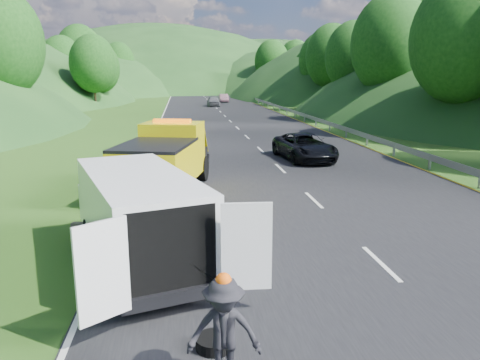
{
  "coord_description": "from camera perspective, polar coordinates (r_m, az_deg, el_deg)",
  "views": [
    {
      "loc": [
        -1.81,
        -12.34,
        4.61
      ],
      "look_at": [
        -0.01,
        2.1,
        1.3
      ],
      "focal_mm": 35.0,
      "sensor_mm": 36.0,
      "label": 1
    }
  ],
  "objects": [
    {
      "name": "ground",
      "position": [
        13.29,
        1.19,
        -7.48
      ],
      "size": [
        320.0,
        320.0,
        0.0
      ],
      "primitive_type": "plane",
      "color": "#38661E",
      "rests_on": "ground"
    },
    {
      "name": "road_surface",
      "position": [
        52.76,
        -1.87,
        7.8
      ],
      "size": [
        14.0,
        200.0,
        0.02
      ],
      "primitive_type": "cube",
      "color": "black",
      "rests_on": "ground"
    },
    {
      "name": "guardrail",
      "position": [
        66.12,
        3.5,
        8.79
      ],
      "size": [
        0.06,
        140.0,
        1.52
      ],
      "primitive_type": "cube",
      "color": "gray",
      "rests_on": "ground"
    },
    {
      "name": "tree_line_left",
      "position": [
        74.49,
        -20.67,
        8.45
      ],
      "size": [
        14.0,
        140.0,
        14.0
      ],
      "primitive_type": null,
      "color": "#275F1B",
      "rests_on": "ground"
    },
    {
      "name": "tree_line_right",
      "position": [
        76.61,
        11.95,
        9.09
      ],
      "size": [
        14.0,
        140.0,
        14.0
      ],
      "primitive_type": null,
      "color": "#275F1B",
      "rests_on": "ground"
    },
    {
      "name": "hills_backdrop",
      "position": [
        147.34,
        -3.95,
        10.99
      ],
      "size": [
        201.0,
        288.6,
        44.0
      ],
      "primitive_type": null,
      "color": "#2D5B23",
      "rests_on": "ground"
    },
    {
      "name": "tow_truck",
      "position": [
        18.65,
        -9.08,
        2.63
      ],
      "size": [
        3.83,
        6.87,
        2.79
      ],
      "rotation": [
        0.0,
        0.0,
        -0.24
      ],
      "color": "black",
      "rests_on": "ground"
    },
    {
      "name": "white_van",
      "position": [
        11.55,
        -12.34,
        -4.03
      ],
      "size": [
        4.7,
        7.12,
        2.34
      ],
      "rotation": [
        0.0,
        0.0,
        0.31
      ],
      "color": "black",
      "rests_on": "ground"
    },
    {
      "name": "woman",
      "position": [
        14.73,
        -10.65,
        -5.65
      ],
      "size": [
        0.47,
        0.59,
        1.46
      ],
      "primitive_type": "imported",
      "rotation": [
        0.0,
        0.0,
        1.74
      ],
      "color": "silver",
      "rests_on": "ground"
    },
    {
      "name": "child",
      "position": [
        12.06,
        -7.61,
        -9.77
      ],
      "size": [
        0.67,
        0.61,
        1.11
      ],
      "primitive_type": "imported",
      "rotation": [
        0.0,
        0.0,
        -0.45
      ],
      "color": "tan",
      "rests_on": "ground"
    },
    {
      "name": "suitcase",
      "position": [
        13.86,
        -19.05,
        -6.07
      ],
      "size": [
        0.38,
        0.24,
        0.58
      ],
      "primitive_type": "cube",
      "rotation": [
        0.0,
        0.0,
        -0.11
      ],
      "color": "brown",
      "rests_on": "ground"
    },
    {
      "name": "spare_tire",
      "position": [
        8.54,
        -3.14,
        -19.87
      ],
      "size": [
        0.64,
        0.64,
        0.2
      ],
      "primitive_type": "cylinder",
      "color": "black",
      "rests_on": "ground"
    },
    {
      "name": "passing_suv",
      "position": [
        25.96,
        7.81,
        2.46
      ],
      "size": [
        2.91,
        5.32,
        1.41
      ],
      "primitive_type": "imported",
      "rotation": [
        0.0,
        0.0,
        0.11
      ],
      "color": "black",
      "rests_on": "ground"
    },
    {
      "name": "dist_car_a",
      "position": [
        68.72,
        -3.25,
        8.95
      ],
      "size": [
        1.71,
        4.26,
        1.45
      ],
      "primitive_type": "imported",
      "color": "#54545A",
      "rests_on": "ground"
    },
    {
      "name": "dist_car_b",
      "position": [
        78.81,
        -1.99,
        9.45
      ],
      "size": [
        1.41,
        4.03,
        1.33
      ],
      "primitive_type": "imported",
      "color": "#805564",
      "rests_on": "ground"
    },
    {
      "name": "dist_car_c",
      "position": [
        109.34,
        -4.05,
        10.36
      ],
      "size": [
        1.95,
        4.81,
        1.39
      ],
      "primitive_type": "imported",
      "color": "#965D4B",
      "rests_on": "ground"
    },
    {
      "name": "dist_car_d",
      "position": [
        120.65,
        -5.34,
        10.57
      ],
      "size": [
        1.71,
        4.26,
        1.45
      ],
      "primitive_type": "imported",
      "color": "#7B4465",
      "rests_on": "ground"
    }
  ]
}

